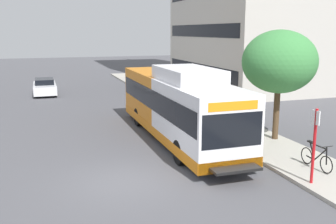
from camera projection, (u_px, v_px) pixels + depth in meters
ground_plane at (96, 129)px, 21.09m from camera, size 120.00×120.00×0.00m
sidewalk_curb at (227, 126)px, 21.39m from camera, size 3.00×56.00×0.14m
transit_bus at (177, 105)px, 18.71m from camera, size 2.58×12.25×3.65m
bus_stop_sign_pole at (314, 140)px, 12.88m from camera, size 0.10×0.36×2.60m
bicycle_parked at (316, 158)px, 14.49m from camera, size 0.52×1.76×1.02m
street_tree_near_stop at (279, 62)px, 17.84m from camera, size 3.46×3.46×5.18m
parked_car_far_lane at (45, 87)px, 32.29m from camera, size 1.80×4.50×1.33m
lattice_comm_tower at (187, 0)px, 51.47m from camera, size 1.10×1.10×28.24m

